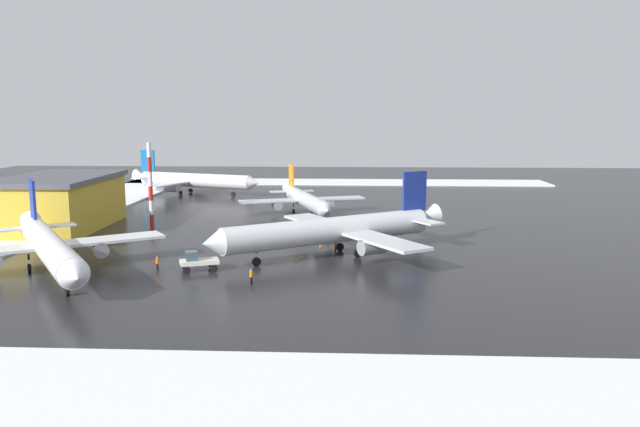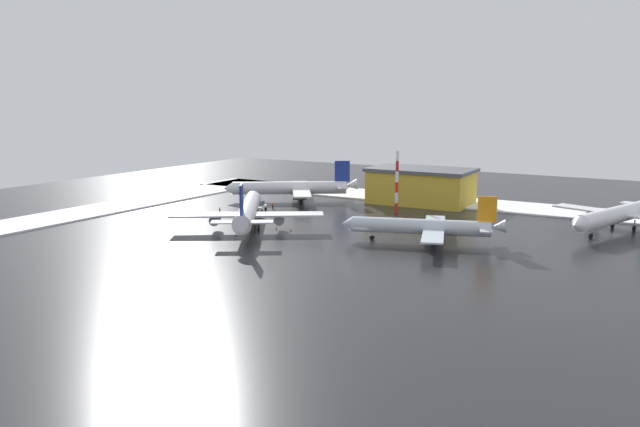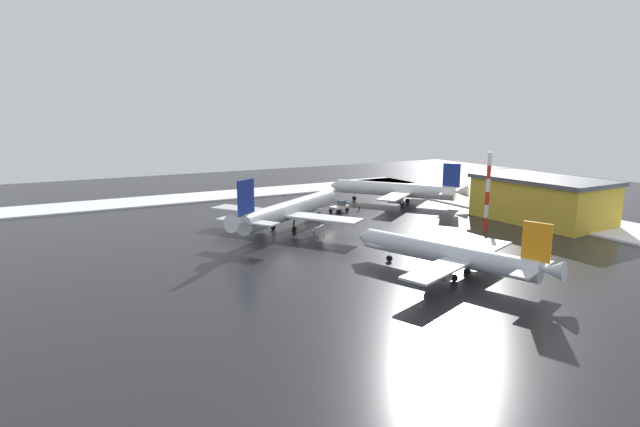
% 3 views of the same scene
% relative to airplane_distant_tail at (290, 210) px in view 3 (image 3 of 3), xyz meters
% --- Properties ---
extents(ground_plane, '(240.00, 240.00, 0.00)m').
position_rel_airplane_distant_tail_xyz_m(ground_plane, '(-24.42, -1.93, -3.56)').
color(ground_plane, '#232326').
extents(snow_bank_far, '(152.00, 16.00, 0.35)m').
position_rel_airplane_distant_tail_xyz_m(snow_bank_far, '(-24.42, -51.93, -3.39)').
color(snow_bank_far, white).
rests_on(snow_bank_far, ground_plane).
extents(snow_bank_right, '(14.00, 116.00, 0.35)m').
position_rel_airplane_distant_tail_xyz_m(snow_bank_right, '(42.58, -1.93, -3.39)').
color(snow_bank_right, white).
rests_on(snow_bank_right, ground_plane).
extents(airplane_distant_tail, '(27.51, 32.04, 10.78)m').
position_rel_airplane_distant_tail_xyz_m(airplane_distant_tail, '(0.00, 0.00, 0.00)').
color(airplane_distant_tail, silver).
rests_on(airplane_distant_tail, ground_plane).
extents(airplane_far_rear, '(29.79, 25.62, 10.14)m').
position_rel_airplane_distant_tail_xyz_m(airplane_far_rear, '(11.30, -33.64, -0.21)').
color(airplane_far_rear, white).
rests_on(airplane_far_rear, ground_plane).
extents(airplane_foreground_jet, '(28.64, 24.16, 8.76)m').
position_rel_airplane_distant_tail_xyz_m(airplane_foreground_jet, '(-34.73, -6.59, -0.67)').
color(airplane_foreground_jet, silver).
rests_on(airplane_foreground_jet, ground_plane).
extents(pushback_tug, '(3.64, 5.08, 2.50)m').
position_rel_airplane_distant_tail_xyz_m(pushback_tug, '(9.16, -16.48, -2.28)').
color(pushback_tug, silver).
rests_on(pushback_tug, ground_plane).
extents(ground_crew_beside_wing, '(0.36, 0.36, 1.71)m').
position_rel_airplane_distant_tail_xyz_m(ground_crew_beside_wing, '(-1.69, -0.00, -2.59)').
color(ground_crew_beside_wing, black).
rests_on(ground_crew_beside_wing, ground_plane).
extents(ground_crew_mid_apron, '(0.36, 0.36, 1.71)m').
position_rel_airplane_distant_tail_xyz_m(ground_crew_mid_apron, '(14.79, -9.01, -2.59)').
color(ground_crew_mid_apron, black).
rests_on(ground_crew_mid_apron, ground_plane).
extents(ground_crew_by_nose_gear, '(0.36, 0.36, 1.71)m').
position_rel_airplane_distant_tail_xyz_m(ground_crew_by_nose_gear, '(9.01, -21.45, -2.59)').
color(ground_crew_by_nose_gear, black).
rests_on(ground_crew_by_nose_gear, ground_plane).
extents(antenna_mast, '(0.70, 0.70, 14.31)m').
position_rel_airplane_distant_tail_xyz_m(antenna_mast, '(-18.53, -30.91, 3.59)').
color(antenna_mast, red).
rests_on(antenna_mast, ground_plane).
extents(cargo_hangar, '(25.25, 15.41, 8.80)m').
position_rel_airplane_distant_tail_xyz_m(cargo_hangar, '(-18.24, -46.36, 0.88)').
color(cargo_hangar, gold).
rests_on(cargo_hangar, ground_plane).
extents(traffic_cone_near_nose, '(0.36, 0.36, 0.55)m').
position_rel_airplane_distant_tail_xyz_m(traffic_cone_near_nose, '(3.50, -4.97, -3.29)').
color(traffic_cone_near_nose, orange).
rests_on(traffic_cone_near_nose, ground_plane).
extents(traffic_cone_mid_line, '(0.36, 0.36, 0.55)m').
position_rel_airplane_distant_tail_xyz_m(traffic_cone_mid_line, '(-5.36, -2.21, -3.29)').
color(traffic_cone_mid_line, orange).
rests_on(traffic_cone_mid_line, ground_plane).
extents(traffic_cone_wingtip_side, '(0.36, 0.36, 0.55)m').
position_rel_airplane_distant_tail_xyz_m(traffic_cone_wingtip_side, '(-8.76, -2.30, -3.29)').
color(traffic_cone_wingtip_side, orange).
rests_on(traffic_cone_wingtip_side, ground_plane).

